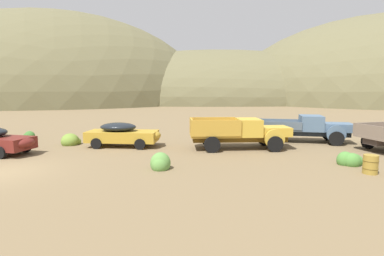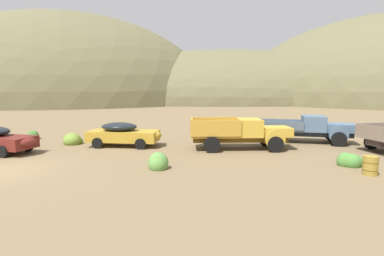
% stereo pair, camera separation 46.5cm
% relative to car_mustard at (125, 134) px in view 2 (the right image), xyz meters
% --- Properties ---
extents(hill_far_right, '(84.07, 72.83, 48.61)m').
position_rel_car_mustard_xyz_m(hill_far_right, '(-30.51, 68.70, -0.82)').
color(hill_far_right, brown).
rests_on(hill_far_right, ground).
extents(hill_distant, '(110.62, 55.96, 29.55)m').
position_rel_car_mustard_xyz_m(hill_distant, '(16.14, 70.22, -0.82)').
color(hill_distant, brown).
rests_on(hill_distant, ground).
extents(car_mustard, '(4.94, 2.49, 1.57)m').
position_rel_car_mustard_xyz_m(car_mustard, '(0.00, 0.00, 0.00)').
color(car_mustard, '#B28928').
rests_on(car_mustard, ground).
extents(truck_faded_yellow, '(6.17, 2.36, 1.91)m').
position_rel_car_mustard_xyz_m(truck_faded_yellow, '(7.72, -1.12, 0.20)').
color(truck_faded_yellow, brown).
rests_on(truck_faded_yellow, ground).
extents(truck_chalk_blue, '(6.82, 3.64, 1.89)m').
position_rel_car_mustard_xyz_m(truck_chalk_blue, '(12.71, 0.96, 0.18)').
color(truck_chalk_blue, '#262D39').
rests_on(truck_chalk_blue, ground).
extents(oil_drum_foreground, '(0.66, 0.66, 0.85)m').
position_rel_car_mustard_xyz_m(oil_drum_foreground, '(11.98, -6.89, -0.39)').
color(oil_drum_foreground, olive).
rests_on(oil_drum_foreground, ground).
extents(bush_lone_scrub, '(0.94, 0.87, 0.81)m').
position_rel_car_mustard_xyz_m(bush_lone_scrub, '(-7.52, 3.03, -0.61)').
color(bush_lone_scrub, '#3D702D').
rests_on(bush_lone_scrub, ground).
extents(bush_front_right, '(0.96, 0.93, 1.03)m').
position_rel_car_mustard_xyz_m(bush_front_right, '(2.63, -5.71, -0.55)').
color(bush_front_right, '#5B8E42').
rests_on(bush_front_right, ground).
extents(bush_front_left, '(1.24, 1.21, 0.99)m').
position_rel_car_mustard_xyz_m(bush_front_left, '(-3.73, 0.79, -0.57)').
color(bush_front_left, olive).
rests_on(bush_front_left, ground).
extents(bush_between_trucks, '(1.30, 1.05, 0.85)m').
position_rel_car_mustard_xyz_m(bush_between_trucks, '(11.98, -5.34, -0.60)').
color(bush_between_trucks, '#4C8438').
rests_on(bush_between_trucks, ground).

